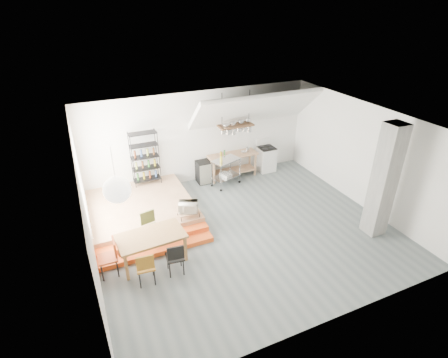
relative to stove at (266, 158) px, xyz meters
name	(u,v)px	position (x,y,z in m)	size (l,w,h in m)	color
floor	(245,230)	(-2.50, -3.16, -0.48)	(8.00, 8.00, 0.00)	slate
wall_back	(200,137)	(-2.50, 0.34, 1.12)	(8.00, 0.04, 3.20)	silver
wall_left	(86,215)	(-6.50, -3.16, 1.12)	(0.04, 7.00, 3.20)	silver
wall_right	(363,156)	(1.50, -3.16, 1.12)	(0.04, 7.00, 3.20)	silver
ceiling	(248,122)	(-2.50, -3.16, 2.72)	(8.00, 7.00, 0.02)	white
slope_ceiling	(255,109)	(-0.70, -0.26, 2.07)	(4.40, 1.80, 0.15)	white
window_pane	(81,178)	(-6.48, -1.66, 1.32)	(0.02, 2.50, 2.20)	white
platform	(141,209)	(-5.00, -1.16, -0.28)	(3.00, 3.00, 0.40)	#9E734F
step_lower	(158,250)	(-5.00, -3.11, -0.41)	(3.00, 0.35, 0.13)	#F0581C
step_upper	(154,241)	(-5.00, -2.76, -0.35)	(3.00, 0.35, 0.27)	#F0581C
concrete_column	(384,181)	(0.80, -4.66, 1.12)	(0.50, 0.50, 3.20)	slate
kitchen_counter	(233,161)	(-1.40, -0.01, 0.15)	(1.80, 0.60, 0.91)	#9E734F
stove	(266,158)	(0.00, 0.00, 0.00)	(0.60, 0.60, 1.18)	white
pot_rack	(237,128)	(-1.37, -0.23, 1.50)	(1.20, 0.50, 1.43)	#452C1B
wire_shelving	(145,157)	(-4.50, 0.04, 0.85)	(0.88, 0.38, 1.80)	black
microwave_shelf	(188,212)	(-3.90, -2.41, 0.07)	(0.60, 0.40, 0.16)	#9E734F
paper_lantern	(117,190)	(-5.78, -3.40, 1.72)	(0.60, 0.60, 0.60)	white
dining_table	(151,238)	(-5.18, -3.36, 0.21)	(1.68, 1.02, 0.77)	olive
chair_mustard	(145,266)	(-5.50, -4.11, 0.06)	(0.45, 0.45, 0.90)	#9E661B
chair_black	(175,256)	(-4.79, -4.06, 0.05)	(0.45, 0.45, 0.89)	black
chair_olive	(150,225)	(-5.04, -2.61, 0.07)	(0.50, 0.50, 0.92)	#5B642F
chair_red	(110,255)	(-6.17, -3.43, 0.09)	(0.44, 0.44, 0.95)	#BA431A
rolling_cart	(226,169)	(-1.87, -0.46, 0.15)	(1.09, 0.83, 0.97)	silver
mini_fridge	(204,172)	(-2.51, 0.04, -0.08)	(0.47, 0.47, 0.80)	black
microwave	(188,207)	(-3.90, -2.41, 0.23)	(0.53, 0.36, 0.29)	beige
bowl	(244,152)	(-0.98, -0.06, 0.46)	(0.21, 0.21, 0.05)	silver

